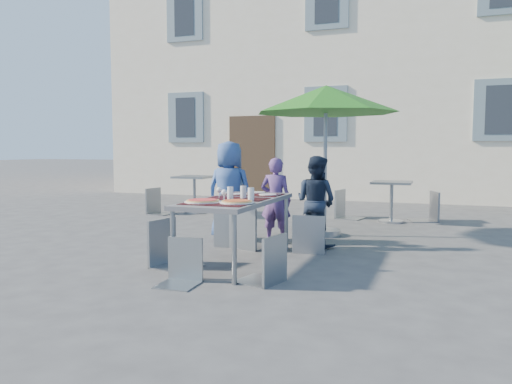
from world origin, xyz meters
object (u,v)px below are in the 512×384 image
at_px(cafe_table_1, 392,195).
at_px(chair_3, 169,214).
at_px(dining_table, 236,204).
at_px(bg_chair_r_0, 231,186).
at_px(child_0, 229,191).
at_px(bg_chair_l_0, 157,185).
at_px(pizza_near_right, 237,202).
at_px(chair_1, 247,202).
at_px(child_1, 276,201).
at_px(chair_0, 231,205).
at_px(pizza_near_left, 203,201).
at_px(patio_umbrella, 326,101).
at_px(bg_chair_r_1, 429,188).
at_px(child_2, 316,201).
at_px(chair_2, 310,210).
at_px(chair_5, 181,235).
at_px(bg_chair_l_1, 346,186).
at_px(chair_4, 267,229).
at_px(cafe_table_0, 194,187).

bearing_deg(cafe_table_1, chair_3, -115.10).
height_order(dining_table, bg_chair_r_0, bg_chair_r_0).
height_order(child_0, bg_chair_l_0, child_0).
xyz_separation_m(pizza_near_right, chair_3, (-0.84, 0.03, -0.17)).
height_order(child_0, chair_1, child_0).
distance_m(dining_table, child_1, 1.32).
relative_size(chair_0, bg_chair_l_0, 0.96).
bearing_deg(chair_1, child_0, 133.15).
distance_m(pizza_near_left, patio_umbrella, 3.06).
bearing_deg(bg_chair_r_1, patio_umbrella, -124.22).
relative_size(pizza_near_left, patio_umbrella, 0.17).
bearing_deg(child_2, chair_0, 40.61).
relative_size(dining_table, bg_chair_r_1, 1.79).
bearing_deg(chair_2, chair_3, -135.32).
bearing_deg(chair_2, child_1, 143.23).
height_order(chair_0, chair_5, chair_0).
relative_size(bg_chair_l_0, bg_chair_l_1, 0.97).
bearing_deg(pizza_near_right, chair_1, 106.96).
bearing_deg(patio_umbrella, chair_4, -88.72).
bearing_deg(bg_chair_r_1, child_2, -114.36).
height_order(chair_3, patio_umbrella, patio_umbrella).
relative_size(pizza_near_left, chair_4, 0.43).
bearing_deg(cafe_table_0, chair_2, -43.19).
bearing_deg(pizza_near_left, bg_chair_l_0, 127.18).
height_order(chair_1, chair_5, chair_1).
xyz_separation_m(pizza_near_left, bg_chair_l_1, (0.68, 4.69, -0.16)).
height_order(bg_chair_l_0, bg_chair_r_1, bg_chair_r_1).
relative_size(pizza_near_right, child_2, 0.30).
height_order(pizza_near_left, bg_chair_r_1, bg_chair_r_1).
bearing_deg(child_1, chair_2, 141.97).
height_order(chair_2, chair_3, chair_3).
relative_size(child_1, chair_2, 1.29).
height_order(chair_3, chair_5, chair_3).
distance_m(chair_2, patio_umbrella, 1.99).
bearing_deg(child_2, bg_chair_r_0, -24.93).
xyz_separation_m(chair_5, bg_chair_l_1, (0.67, 5.19, 0.12)).
bearing_deg(chair_1, child_1, 63.31).
relative_size(cafe_table_1, bg_chair_l_1, 0.72).
distance_m(chair_4, bg_chair_r_1, 5.22).
distance_m(pizza_near_left, pizza_near_right, 0.38).
xyz_separation_m(child_1, cafe_table_1, (1.33, 2.60, -0.10)).
bearing_deg(bg_chair_r_0, pizza_near_right, -65.84).
bearing_deg(bg_chair_r_0, chair_4, -62.48).
relative_size(bg_chair_l_1, bg_chair_r_1, 1.00).
xyz_separation_m(chair_4, bg_chair_r_1, (1.39, 5.03, 0.07)).
bearing_deg(pizza_near_left, child_1, 82.97).
xyz_separation_m(chair_0, bg_chair_r_1, (2.45, 3.44, 0.05)).
bearing_deg(bg_chair_l_0, patio_umbrella, -19.11).
distance_m(dining_table, cafe_table_0, 4.64).
bearing_deg(chair_4, child_0, 122.15).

